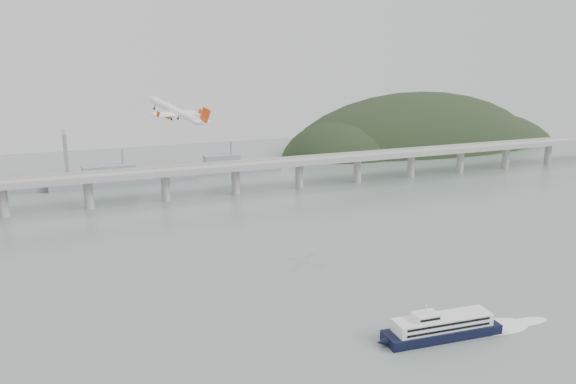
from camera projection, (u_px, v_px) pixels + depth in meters
name	position (u px, v px, depth m)	size (l,w,h in m)	color
ground	(343.00, 313.00, 217.68)	(900.00, 900.00, 0.00)	slate
bridge	(206.00, 173.00, 392.30)	(800.00, 22.00, 23.90)	#969693
headland	(427.00, 163.00, 626.72)	(365.00, 155.00, 156.00)	black
ferry	(442.00, 327.00, 198.44)	(71.52, 16.39, 13.48)	black
airliner	(177.00, 112.00, 261.66)	(28.20, 29.71, 15.09)	white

